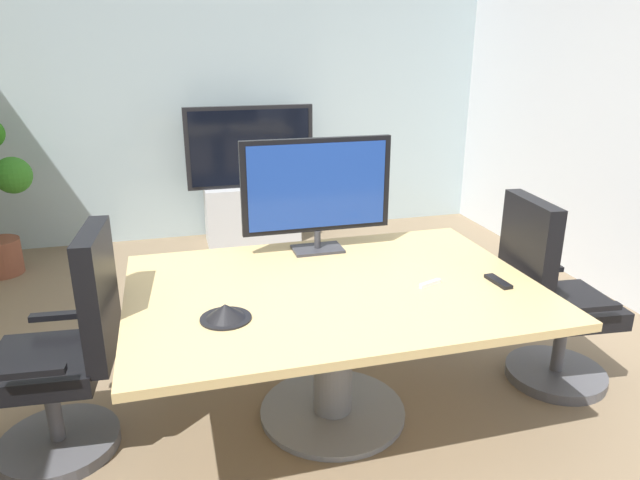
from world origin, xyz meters
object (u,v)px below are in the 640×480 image
Objects in this scene: conference_phone at (225,313)px; office_chair_left at (68,364)px; conference_table at (333,316)px; remote_control at (498,281)px; office_chair_right at (549,309)px; wall_display_unit at (252,197)px; tv_monitor at (317,189)px.

office_chair_left is at bearing 157.18° from conference_phone.
remote_control is (0.79, -0.19, 0.18)m from conference_table.
conference_table is 11.54× the size of remote_control.
office_chair_right is at bearing 92.64° from office_chair_left.
conference_phone is at bearing 102.09° from office_chair_right.
remote_control is at bearing -76.37° from wall_display_unit.
office_chair_left is at bearing 93.43° from office_chair_right.
conference_phone is at bearing 71.73° from office_chair_left.
conference_phone is at bearing 178.14° from remote_control.
conference_phone is at bearing -129.25° from tv_monitor.
office_chair_right is 1.30× the size of tv_monitor.
office_chair_left is 6.41× the size of remote_control.
tv_monitor reaches higher than conference_table.
office_chair_right is 6.41× the size of remote_control.
tv_monitor is (-1.20, 0.52, 0.64)m from office_chair_right.
office_chair_left reaches higher than conference_table.
tv_monitor is 3.82× the size of conference_phone.
tv_monitor reaches higher than office_chair_right.
tv_monitor is at bearing 113.16° from office_chair_left.
office_chair_left is 3.11m from wall_display_unit.
conference_table is 8.92× the size of conference_phone.
wall_display_unit is at bearing 100.17° from remote_control.
conference_phone reaches higher than remote_control.
wall_display_unit is at bearing 90.37° from tv_monitor.
office_chair_right is 3.16m from wall_display_unit.
office_chair_left and office_chair_right have the same top height.
office_chair_right is 1.84m from conference_phone.
conference_table is 1.26m from office_chair_left.
office_chair_right is (1.25, -0.01, -0.11)m from conference_table.
wall_display_unit is 3.20m from conference_phone.
remote_control is at bearing 87.32° from office_chair_left.
office_chair_left is 1.52m from tv_monitor.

